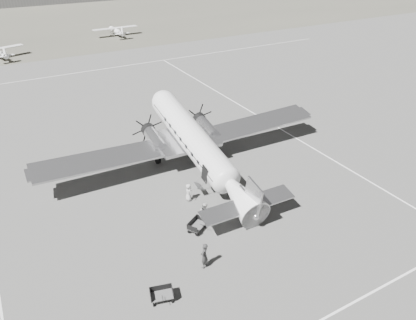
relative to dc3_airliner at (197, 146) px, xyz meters
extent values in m
plane|color=slate|center=(0.53, -4.02, -2.70)|extent=(260.00, 260.00, 0.00)
cube|color=white|center=(0.53, -18.02, -2.69)|extent=(60.00, 0.15, 0.01)
cube|color=white|center=(12.53, -4.02, -2.69)|extent=(0.15, 80.00, 0.01)
cube|color=white|center=(0.53, 35.98, -2.69)|extent=(90.00, 0.15, 0.01)
cube|color=#5B594D|center=(0.53, 90.98, -2.70)|extent=(260.00, 90.00, 0.01)
imported|color=#2E2E2E|center=(-5.35, -11.02, -1.75)|extent=(0.82, 0.79, 1.90)
imported|color=silver|center=(-3.07, -6.98, -1.77)|extent=(0.84, 1.00, 1.85)
imported|color=#BABAB8|center=(-2.79, -3.69, -1.94)|extent=(0.55, 0.79, 1.53)
camera|label=1|loc=(-14.91, -28.49, 16.60)|focal=35.00mm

